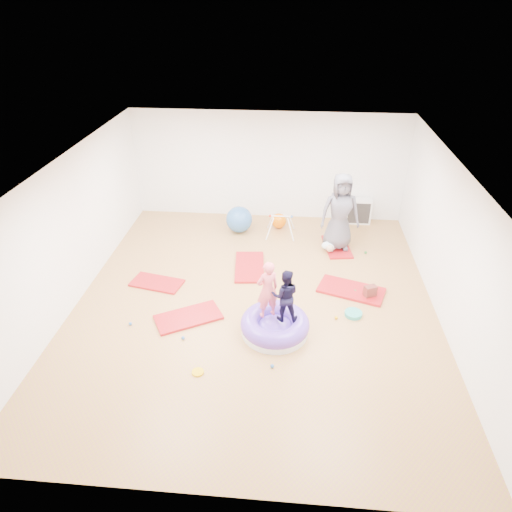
{
  "coord_description": "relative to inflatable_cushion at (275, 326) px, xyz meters",
  "views": [
    {
      "loc": [
        0.66,
        -7.25,
        5.41
      ],
      "look_at": [
        0.0,
        0.3,
        0.9
      ],
      "focal_mm": 32.0,
      "sensor_mm": 36.0,
      "label": 1
    }
  ],
  "objects": [
    {
      "name": "child_navy",
      "position": [
        0.16,
        0.02,
        0.71
      ],
      "size": [
        0.5,
        0.39,
        1.0
      ],
      "primitive_type": "imported",
      "rotation": [
        0.0,
        0.0,
        3.17
      ],
      "color": "black",
      "rests_on": "inflatable_cushion"
    },
    {
      "name": "inflatable_cushion",
      "position": [
        0.0,
        0.0,
        0.0
      ],
      "size": [
        1.24,
        1.24,
        0.39
      ],
      "rotation": [
        0.0,
        0.0,
        -0.28
      ],
      "color": "white",
      "rests_on": "ground"
    },
    {
      "name": "yellow_toy",
      "position": [
        -1.19,
        -1.12,
        -0.14
      ],
      "size": [
        0.2,
        0.2,
        0.03
      ],
      "primitive_type": "cylinder",
      "color": "#E6B500",
      "rests_on": "ground"
    },
    {
      "name": "backpack",
      "position": [
        1.84,
        1.23,
        -0.01
      ],
      "size": [
        0.28,
        0.23,
        0.28
      ],
      "primitive_type": "cube",
      "rotation": [
        0.0,
        0.0,
        0.43
      ],
      "color": "#A62F23",
      "rests_on": "ground"
    },
    {
      "name": "room",
      "position": [
        -0.44,
        0.86,
        1.25
      ],
      "size": [
        7.01,
        8.01,
        2.81
      ],
      "color": "#AD6E4F",
      "rests_on": "ground"
    },
    {
      "name": "infant",
      "position": [
        1.13,
        3.0,
        0.0
      ],
      "size": [
        0.37,
        0.37,
        0.22
      ],
      "color": "white",
      "rests_on": "gym_mat_rear_right"
    },
    {
      "name": "cube_shelf",
      "position": [
        1.94,
        4.65,
        0.17
      ],
      "size": [
        0.65,
        0.32,
        0.65
      ],
      "color": "white",
      "rests_on": "ground"
    },
    {
      "name": "gym_mat_right",
      "position": [
        1.5,
        1.42,
        -0.12
      ],
      "size": [
        1.45,
        1.05,
        0.05
      ],
      "primitive_type": "cube",
      "rotation": [
        0.0,
        0.0,
        -0.33
      ],
      "color": "maroon",
      "rests_on": "ground"
    },
    {
      "name": "adult_caregiver",
      "position": [
        1.31,
        3.18,
        0.81
      ],
      "size": [
        0.96,
        0.7,
        1.83
      ],
      "primitive_type": "imported",
      "rotation": [
        0.0,
        0.0,
        0.13
      ],
      "color": "#52515E",
      "rests_on": "gym_mat_rear_right"
    },
    {
      "name": "ball_pit_balls",
      "position": [
        0.07,
        0.6,
        -0.12
      ],
      "size": [
        4.71,
        3.95,
        0.06
      ],
      "color": "#2E62A8",
      "rests_on": "ground"
    },
    {
      "name": "gym_mat_rear_right",
      "position": [
        1.32,
        3.23,
        -0.13
      ],
      "size": [
        0.71,
        1.17,
        0.05
      ],
      "primitive_type": "cube",
      "rotation": [
        0.0,
        0.0,
        1.72
      ],
      "color": "maroon",
      "rests_on": "ground"
    },
    {
      "name": "exercise_ball_orange",
      "position": [
        -0.12,
        4.16,
        0.04
      ],
      "size": [
        0.38,
        0.38,
        0.38
      ],
      "primitive_type": "sphere",
      "color": "orange",
      "rests_on": "ground"
    },
    {
      "name": "balance_disc",
      "position": [
        1.46,
        0.62,
        -0.12
      ],
      "size": [
        0.33,
        0.33,
        0.07
      ],
      "primitive_type": "cylinder",
      "color": "teal",
      "rests_on": "ground"
    },
    {
      "name": "gym_mat_mid_left",
      "position": [
        -2.55,
        1.34,
        -0.13
      ],
      "size": [
        1.16,
        0.75,
        0.04
      ],
      "primitive_type": "cube",
      "rotation": [
        0.0,
        0.0,
        -0.22
      ],
      "color": "maroon",
      "rests_on": "ground"
    },
    {
      "name": "infant_play_gym",
      "position": [
        -0.05,
        3.73,
        0.21
      ],
      "size": [
        0.71,
        0.68,
        0.55
      ],
      "rotation": [
        0.0,
        0.0,
        0.35
      ],
      "color": "white",
      "rests_on": "ground"
    },
    {
      "name": "gym_mat_front_left",
      "position": [
        -1.64,
        0.26,
        -0.13
      ],
      "size": [
        1.35,
        1.12,
        0.05
      ],
      "primitive_type": "cube",
      "rotation": [
        0.0,
        0.0,
        0.52
      ],
      "color": "maroon",
      "rests_on": "ground"
    },
    {
      "name": "gym_mat_center_back",
      "position": [
        -0.67,
        2.14,
        -0.13
      ],
      "size": [
        0.74,
        1.31,
        0.05
      ],
      "primitive_type": "cube",
      "rotation": [
        0.0,
        0.0,
        1.66
      ],
      "color": "maroon",
      "rests_on": "ground"
    },
    {
      "name": "child_pink",
      "position": [
        -0.15,
        0.09,
        0.76
      ],
      "size": [
        0.48,
        0.42,
        1.12
      ],
      "primitive_type": "imported",
      "rotation": [
        0.0,
        0.0,
        3.61
      ],
      "color": "#F76273",
      "rests_on": "inflatable_cushion"
    },
    {
      "name": "exercise_ball_blue",
      "position": [
        -1.1,
        3.86,
        0.18
      ],
      "size": [
        0.66,
        0.66,
        0.66
      ],
      "primitive_type": "sphere",
      "color": "#2E62A8",
      "rests_on": "ground"
    }
  ]
}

